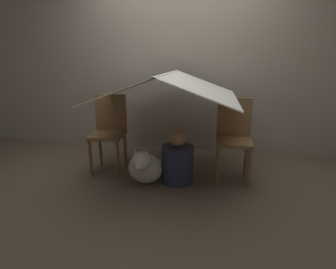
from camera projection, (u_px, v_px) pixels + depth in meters
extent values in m
plane|color=brown|center=(165.00, 184.00, 2.84)|extent=(8.80, 8.80, 0.00)
cube|color=gray|center=(180.00, 63.00, 3.65)|extent=(7.00, 0.05, 2.50)
cylinder|color=brown|center=(91.00, 159.00, 2.97)|extent=(0.04, 0.04, 0.43)
cylinder|color=brown|center=(118.00, 160.00, 2.94)|extent=(0.04, 0.04, 0.43)
cylinder|color=brown|center=(100.00, 149.00, 3.27)|extent=(0.04, 0.04, 0.43)
cylinder|color=brown|center=(125.00, 150.00, 3.24)|extent=(0.04, 0.04, 0.43)
cube|color=brown|center=(107.00, 135.00, 3.04)|extent=(0.40, 0.40, 0.04)
cube|color=brown|center=(111.00, 113.00, 3.14)|extent=(0.38, 0.06, 0.43)
cylinder|color=brown|center=(217.00, 167.00, 2.75)|extent=(0.04, 0.04, 0.43)
cylinder|color=brown|center=(249.00, 169.00, 2.69)|extent=(0.04, 0.04, 0.43)
cylinder|color=brown|center=(218.00, 156.00, 3.05)|extent=(0.04, 0.04, 0.43)
cylinder|color=brown|center=(246.00, 158.00, 2.99)|extent=(0.04, 0.04, 0.43)
cube|color=brown|center=(234.00, 142.00, 2.80)|extent=(0.38, 0.38, 0.04)
cube|color=brown|center=(234.00, 117.00, 2.90)|extent=(0.37, 0.03, 0.43)
cube|color=silver|center=(135.00, 85.00, 2.82)|extent=(0.72, 1.41, 0.27)
cube|color=silver|center=(202.00, 86.00, 2.70)|extent=(0.72, 1.41, 0.27)
cube|color=silver|center=(168.00, 73.00, 2.73)|extent=(0.04, 1.41, 0.01)
cylinder|color=#2D3351|center=(178.00, 164.00, 2.87)|extent=(0.35, 0.35, 0.40)
sphere|color=#9E7556|center=(178.00, 138.00, 2.79)|extent=(0.19, 0.19, 0.19)
ellipsoid|color=silver|center=(145.00, 168.00, 2.82)|extent=(0.37, 0.24, 0.34)
sphere|color=silver|center=(142.00, 161.00, 2.65)|extent=(0.20, 0.20, 0.20)
ellipsoid|color=silver|center=(139.00, 166.00, 2.57)|extent=(0.08, 0.10, 0.07)
cone|color=silver|center=(136.00, 153.00, 2.64)|extent=(0.07, 0.07, 0.09)
cone|color=silver|center=(147.00, 154.00, 2.62)|extent=(0.07, 0.07, 0.09)
cube|color=#7FB27F|center=(171.00, 168.00, 3.13)|extent=(0.33, 0.26, 0.10)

